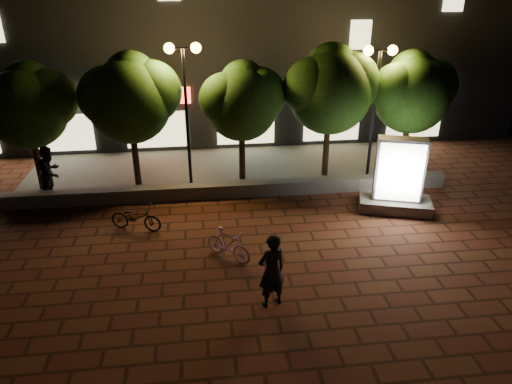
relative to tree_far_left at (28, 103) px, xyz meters
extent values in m
plane|color=#4E2918|center=(6.95, -5.46, -3.29)|extent=(80.00, 80.00, 0.00)
cube|color=slate|center=(6.95, -1.46, -3.04)|extent=(16.00, 0.45, 0.50)
cube|color=slate|center=(6.95, 1.04, -3.25)|extent=(16.00, 5.00, 0.08)
cube|color=black|center=(6.95, 7.54, 1.71)|extent=(28.00, 8.00, 10.00)
cube|color=white|center=(-0.05, 3.48, -0.69)|extent=(3.20, 0.12, 0.70)
cube|color=beige|center=(-0.05, 3.48, -2.19)|extent=(2.60, 0.10, 1.60)
cube|color=red|center=(3.95, 3.48, -0.69)|extent=(3.20, 0.12, 0.70)
cube|color=beige|center=(3.95, 3.48, -2.19)|extent=(2.60, 0.10, 1.60)
cube|color=#42AAD5|center=(7.95, 3.48, -0.69)|extent=(3.20, 0.12, 0.70)
cube|color=beige|center=(7.95, 3.48, -2.19)|extent=(2.60, 0.10, 1.60)
cube|color=orange|center=(11.95, 3.48, -0.69)|extent=(3.20, 0.12, 0.70)
cube|color=beige|center=(11.95, 3.48, -2.19)|extent=(2.60, 0.10, 1.60)
cube|color=white|center=(15.95, 3.48, -0.69)|extent=(3.20, 0.12, 0.70)
cube|color=beige|center=(15.95, 3.48, -2.19)|extent=(2.60, 0.10, 1.60)
cube|color=beige|center=(12.95, 3.48, 1.71)|extent=(0.90, 0.10, 1.20)
cylinder|color=black|center=(-0.05, -0.06, -2.09)|extent=(0.24, 0.24, 2.25)
sphere|color=#2A5318|center=(-0.05, -0.06, -0.19)|extent=(2.80, 2.80, 2.80)
sphere|color=#2A5318|center=(0.65, 0.14, 0.11)|extent=(2.10, 2.10, 2.10)
sphere|color=#2A5318|center=(-0.68, -0.21, 0.06)|extent=(1.96, 1.96, 1.96)
sphere|color=#2A5318|center=(0.05, 0.29, 0.51)|extent=(1.82, 1.82, 1.82)
cylinder|color=black|center=(3.45, -0.06, -2.04)|extent=(0.24, 0.24, 2.34)
sphere|color=#2A5318|center=(3.45, -0.06, -0.05)|extent=(3.00, 3.00, 3.00)
sphere|color=#2A5318|center=(4.20, 0.14, 0.25)|extent=(2.25, 2.25, 2.25)
sphere|color=#2A5318|center=(2.77, -0.21, 0.20)|extent=(2.10, 2.10, 2.10)
sphere|color=#2A5318|center=(3.55, 0.29, 0.70)|extent=(1.95, 1.95, 1.95)
cylinder|color=black|center=(7.45, -0.06, -2.11)|extent=(0.24, 0.24, 2.21)
sphere|color=#2A5318|center=(7.45, -0.06, -0.26)|extent=(2.70, 2.70, 2.70)
sphere|color=#2A5318|center=(8.12, 0.14, 0.04)|extent=(2.03, 2.03, 2.02)
sphere|color=#2A5318|center=(6.84, -0.21, -0.01)|extent=(1.89, 1.89, 1.89)
sphere|color=#2A5318|center=(7.55, 0.29, 0.41)|extent=(1.76, 1.76, 1.76)
cylinder|color=black|center=(10.75, -0.06, -2.00)|extent=(0.24, 0.24, 2.43)
sphere|color=#2A5318|center=(10.75, -0.06, 0.07)|extent=(3.10, 3.10, 3.10)
sphere|color=#2A5318|center=(11.52, 0.14, 0.37)|extent=(2.33, 2.33, 2.33)
sphere|color=#2A5318|center=(10.05, -0.21, 0.32)|extent=(2.17, 2.17, 2.17)
sphere|color=#2A5318|center=(10.85, 0.29, 0.85)|extent=(2.01, 2.02, 2.02)
cylinder|color=black|center=(13.95, -0.06, -2.06)|extent=(0.24, 0.24, 2.29)
sphere|color=#2A5318|center=(13.95, -0.06, -0.12)|extent=(2.90, 2.90, 2.90)
sphere|color=#2A5318|center=(14.67, 0.14, 0.18)|extent=(2.18, 2.17, 2.17)
sphere|color=#2A5318|center=(13.30, -0.21, 0.13)|extent=(2.03, 2.03, 2.03)
sphere|color=#2A5318|center=(14.05, 0.29, 0.61)|extent=(1.89, 1.88, 1.88)
cylinder|color=black|center=(5.45, -0.26, -0.71)|extent=(0.12, 0.12, 5.00)
cylinder|color=black|center=(5.45, -0.26, 1.79)|extent=(0.90, 0.08, 0.08)
sphere|color=#F89B3E|center=(5.00, -0.26, 1.79)|extent=(0.36, 0.36, 0.36)
sphere|color=#F89B3E|center=(5.90, -0.26, 1.79)|extent=(0.36, 0.36, 0.36)
cylinder|color=black|center=(12.45, -0.26, -0.81)|extent=(0.12, 0.12, 4.80)
cylinder|color=black|center=(12.45, -0.26, 1.59)|extent=(0.90, 0.08, 0.08)
sphere|color=#F89B3E|center=(12.00, -0.26, 1.59)|extent=(0.36, 0.36, 0.36)
sphere|color=#F89B3E|center=(12.90, -0.26, 1.59)|extent=(0.36, 0.36, 0.36)
cube|color=slate|center=(12.39, -3.21, -3.09)|extent=(2.61, 1.84, 0.39)
cube|color=#4C4C51|center=(12.39, -3.21, -1.81)|extent=(1.67, 0.99, 2.17)
cube|color=white|center=(12.30, -3.49, -1.81)|extent=(1.38, 0.46, 1.97)
cube|color=white|center=(12.47, -2.94, -1.81)|extent=(1.38, 0.46, 1.97)
imported|color=#B97EAD|center=(6.52, -5.59, -2.83)|extent=(1.42, 1.37, 0.92)
imported|color=black|center=(7.42, -7.73, -2.32)|extent=(0.82, 0.68, 1.94)
imported|color=black|center=(3.76, -3.57, -2.85)|extent=(1.77, 1.09, 0.88)
imported|color=black|center=(0.61, -0.96, -2.25)|extent=(0.96, 1.10, 1.93)
camera|label=1|loc=(5.93, -16.82, 4.01)|focal=32.71mm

